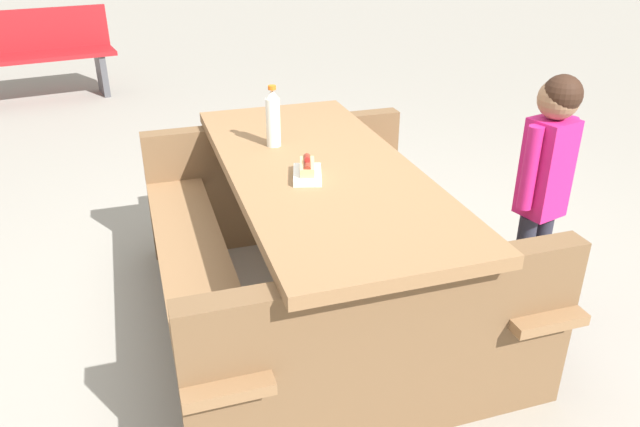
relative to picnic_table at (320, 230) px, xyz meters
The scene contains 6 objects.
ground_plane 0.44m from the picnic_table, ahead, with size 30.00×30.00×0.00m, color gray.
picnic_table is the anchor object (origin of this frame).
soda_bottle 0.54m from the picnic_table, 141.68° to the right, with size 0.06×0.06×0.28m.
hotdog_tray 0.37m from the picnic_table, 23.25° to the right, with size 0.18×0.11×0.08m.
child_in_coat 1.00m from the picnic_table, 89.33° to the left, with size 0.22×0.25×1.13m.
park_bench_mid 4.57m from the picnic_table, 145.10° to the right, with size 0.99×1.53×0.85m.
Camera 1 is at (2.38, -0.11, 1.71)m, focal length 34.40 mm.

